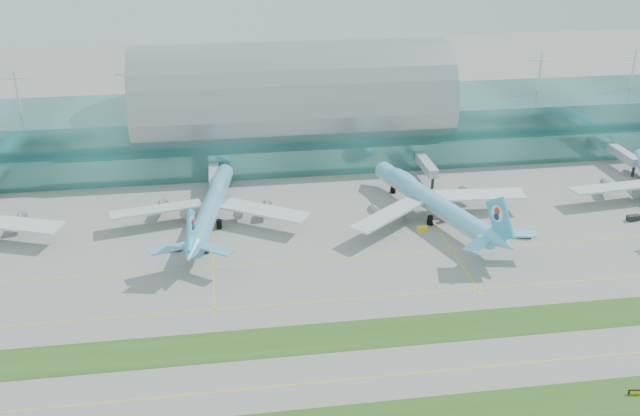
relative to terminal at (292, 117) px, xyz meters
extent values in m
plane|color=gray|center=(-0.01, -128.79, -14.23)|extent=(700.00, 700.00, 0.00)
cube|color=#3D7A75|center=(-0.01, 1.21, -4.23)|extent=(340.00, 42.00, 20.00)
cube|color=#3D7A75|center=(-0.01, -22.79, -9.23)|extent=(340.00, 8.00, 10.00)
ellipsoid|color=#9EA5A8|center=(-0.01, 1.21, 5.77)|extent=(340.00, 46.20, 16.17)
cylinder|color=white|center=(-0.01, 1.21, 13.77)|extent=(0.80, 0.80, 16.00)
cube|color=#B2B7B7|center=(-31.01, -33.79, -8.73)|extent=(3.50, 22.00, 3.00)
cylinder|color=black|center=(-31.01, -43.79, -12.23)|extent=(1.00, 1.00, 4.00)
cube|color=#B2B7B7|center=(43.99, -33.79, -8.73)|extent=(3.50, 22.00, 3.00)
cylinder|color=black|center=(43.99, -43.79, -12.23)|extent=(1.00, 1.00, 4.00)
cube|color=#B2B7B7|center=(118.99, -33.79, -8.73)|extent=(3.50, 22.00, 3.00)
cylinder|color=black|center=(118.99, -43.79, -12.23)|extent=(1.00, 1.00, 4.00)
cube|color=#2D591E|center=(-0.01, -126.79, -14.19)|extent=(420.00, 12.00, 0.08)
cube|color=yellow|center=(-0.01, -142.79, -14.22)|extent=(420.00, 0.35, 0.01)
cube|color=yellow|center=(-0.01, -110.79, -14.22)|extent=(420.00, 0.35, 0.01)
cube|color=yellow|center=(-0.01, -88.79, -14.22)|extent=(420.00, 0.35, 0.01)
cube|color=white|center=(-89.63, -64.33, -8.70)|extent=(29.81, 17.15, 1.19)
cylinder|color=gray|center=(-94.11, -59.18, -10.73)|extent=(3.41, 5.41, 3.30)
cylinder|color=#5FABD2|center=(-32.19, -60.47, -8.56)|extent=(15.64, 57.75, 5.76)
ellipsoid|color=#5FABD2|center=(-29.40, -44.58, -6.97)|extent=(8.42, 18.20, 4.11)
cone|color=#5FABD2|center=(-26.82, -29.89, -8.56)|extent=(6.48, 5.57, 5.76)
cone|color=#5FABD2|center=(-37.81, -92.51, -7.44)|extent=(6.84, 9.18, 5.47)
cube|color=white|center=(-48.98, -59.41, -8.93)|extent=(28.73, 12.66, 1.14)
cylinder|color=gray|center=(-44.00, -55.19, -10.88)|extent=(4.00, 5.58, 3.16)
cube|color=white|center=(-16.03, -65.19, -8.93)|extent=(27.36, 20.69, 1.14)
cylinder|color=gray|center=(-19.28, -59.52, -10.88)|extent=(4.00, 5.58, 3.16)
cube|color=#33BDE2|center=(-37.49, -90.67, -1.59)|extent=(2.66, 12.13, 13.40)
cylinder|color=white|center=(-37.33, -89.76, -0.19)|extent=(1.60, 4.54, 4.46)
cylinder|color=black|center=(-28.40, -38.90, -12.83)|extent=(1.67, 1.67, 2.79)
cylinder|color=black|center=(-35.57, -63.65, -12.83)|extent=(1.67, 1.67, 2.79)
cylinder|color=black|center=(-30.08, -64.61, -12.83)|extent=(1.67, 1.67, 2.79)
cylinder|color=#6EC7F3|center=(36.52, -67.08, -8.33)|extent=(24.11, 58.86, 5.99)
ellipsoid|color=#6EC7F3|center=(31.36, -51.11, -6.68)|extent=(11.01, 19.08, 4.27)
cone|color=#6EC7F3|center=(26.60, -36.36, -8.33)|extent=(7.19, 6.44, 5.99)
cone|color=#6EC7F3|center=(46.91, -99.27, -7.17)|extent=(8.09, 10.03, 5.69)
cube|color=white|center=(20.56, -74.26, -8.72)|extent=(26.91, 24.18, 1.18)
cylinder|color=gray|center=(23.09, -67.96, -10.75)|extent=(4.76, 6.07, 3.29)
cube|color=white|center=(53.67, -63.57, -8.72)|extent=(29.44, 9.34, 1.18)
cylinder|color=gray|center=(47.92, -59.94, -10.75)|extent=(4.76, 6.07, 3.29)
cube|color=#32B6E2|center=(46.32, -97.43, -1.08)|extent=(4.45, 12.27, 13.93)
cylinder|color=white|center=(46.02, -96.51, 0.37)|extent=(2.25, 4.68, 4.64)
cylinder|color=black|center=(29.52, -45.41, -12.78)|extent=(1.74, 1.74, 2.90)
cylinder|color=black|center=(34.95, -71.65, -12.78)|extent=(1.74, 1.74, 2.90)
cylinder|color=black|center=(40.46, -69.87, -12.78)|extent=(1.74, 1.74, 2.90)
cone|color=#71CDF9|center=(124.57, -36.69, -8.47)|extent=(6.94, 6.17, 5.85)
cube|color=white|center=(98.86, -63.92, -8.85)|extent=(28.85, 9.82, 1.15)
cylinder|color=#919599|center=(104.37, -60.23, -10.83)|extent=(4.54, 5.88, 3.21)
cube|color=black|center=(-43.07, -77.45, -13.44)|extent=(3.87, 2.34, 1.57)
cube|color=black|center=(-35.02, -79.81, -13.43)|extent=(3.78, 2.40, 1.59)
cube|color=yellow|center=(31.37, -75.55, -13.51)|extent=(3.21, 2.10, 1.43)
cube|color=black|center=(60.44, -84.10, -13.46)|extent=(4.77, 3.44, 1.54)
cube|color=black|center=(99.35, -78.03, -13.35)|extent=(4.37, 2.28, 1.76)
cube|color=black|center=(54.20, -156.32, -13.62)|extent=(2.86, 0.65, 1.21)
cube|color=yellow|center=(54.17, -156.52, -13.62)|extent=(2.40, 0.37, 0.88)
cylinder|color=black|center=(53.22, -156.19, -13.95)|extent=(0.13, 0.13, 0.55)
cylinder|color=black|center=(55.17, -156.45, -13.95)|extent=(0.13, 0.13, 0.55)
camera|label=1|loc=(-28.10, -264.17, 83.01)|focal=40.00mm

